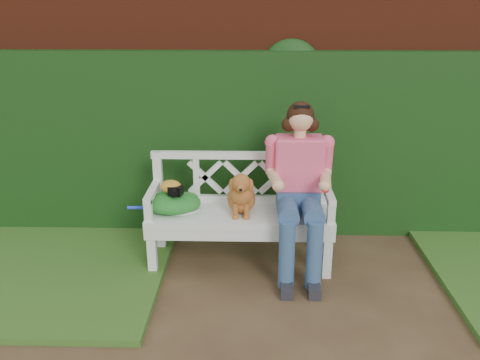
{
  "coord_description": "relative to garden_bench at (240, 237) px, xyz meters",
  "views": [
    {
      "loc": [
        -0.39,
        -2.79,
        2.12
      ],
      "look_at": [
        -0.49,
        1.03,
        0.75
      ],
      "focal_mm": 38.0,
      "sensor_mm": 36.0,
      "label": 1
    }
  ],
  "objects": [
    {
      "name": "camera_item",
      "position": [
        -0.51,
        -0.04,
        0.43
      ],
      "size": [
        0.13,
        0.11,
        0.07
      ],
      "primitive_type": "cube",
      "rotation": [
        0.0,
        0.0,
        -0.29
      ],
      "color": "black",
      "rests_on": "green_bag"
    },
    {
      "name": "baseball_glove",
      "position": [
        -0.56,
        -0.0,
        0.45
      ],
      "size": [
        0.18,
        0.14,
        0.11
      ],
      "primitive_type": "ellipsoid",
      "rotation": [
        0.0,
        0.0,
        -0.11
      ],
      "color": "#C18226",
      "rests_on": "green_bag"
    },
    {
      "name": "grass_left",
      "position": [
        -1.91,
        -0.13,
        -0.21
      ],
      "size": [
        2.6,
        2.0,
        0.05
      ],
      "primitive_type": "cube",
      "color": "#1E4512",
      "rests_on": "ground"
    },
    {
      "name": "brick_wall",
      "position": [
        0.49,
        0.87,
        0.86
      ],
      "size": [
        10.0,
        0.3,
        2.2
      ],
      "primitive_type": "cube",
      "color": "#622311",
      "rests_on": "ground"
    },
    {
      "name": "seated_woman",
      "position": [
        0.47,
        -0.02,
        0.43
      ],
      "size": [
        0.8,
        0.91,
        1.34
      ],
      "primitive_type": null,
      "rotation": [
        0.0,
        0.0,
        0.36
      ],
      "color": "#D5475C",
      "rests_on": "ground"
    },
    {
      "name": "ivy_hedge",
      "position": [
        0.49,
        0.65,
        0.61
      ],
      "size": [
        10.0,
        0.18,
        1.7
      ],
      "primitive_type": "cube",
      "color": "#173512",
      "rests_on": "ground"
    },
    {
      "name": "tennis_racket",
      "position": [
        -0.52,
        0.01,
        0.26
      ],
      "size": [
        0.68,
        0.44,
        0.03
      ],
      "primitive_type": null,
      "rotation": [
        0.0,
        0.0,
        -0.29
      ],
      "color": "white",
      "rests_on": "garden_bench"
    },
    {
      "name": "ground",
      "position": [
        0.49,
        -1.03,
        -0.24
      ],
      "size": [
        60.0,
        60.0,
        0.0
      ],
      "primitive_type": "plane",
      "color": "#442D1D"
    },
    {
      "name": "dog",
      "position": [
        0.01,
        -0.04,
        0.42
      ],
      "size": [
        0.26,
        0.35,
        0.37
      ],
      "primitive_type": null,
      "rotation": [
        0.0,
        0.0,
        0.05
      ],
      "color": "#A26044",
      "rests_on": "garden_bench"
    },
    {
      "name": "garden_bench",
      "position": [
        0.0,
        0.0,
        0.0
      ],
      "size": [
        1.63,
        0.73,
        0.48
      ],
      "primitive_type": null,
      "rotation": [
        0.0,
        0.0,
        -0.09
      ],
      "color": "white",
      "rests_on": "ground"
    },
    {
      "name": "green_bag",
      "position": [
        -0.55,
        -0.01,
        0.32
      ],
      "size": [
        0.52,
        0.44,
        0.16
      ],
      "primitive_type": null,
      "rotation": [
        0.0,
        0.0,
        0.22
      ],
      "color": "green",
      "rests_on": "garden_bench"
    }
  ]
}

